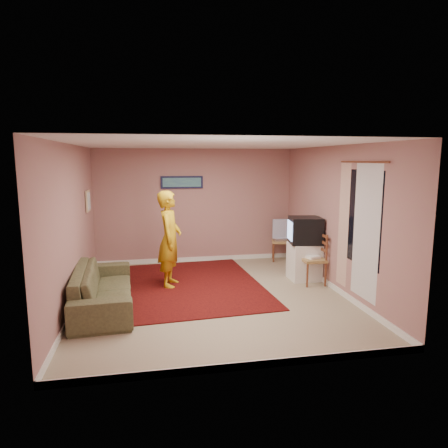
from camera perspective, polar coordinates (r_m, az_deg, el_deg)
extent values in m
plane|color=tan|center=(7.05, -1.67, -10.31)|extent=(5.00, 5.00, 0.00)
cube|color=#9F7469|center=(9.19, -4.13, 2.57)|extent=(4.50, 0.02, 2.60)
cube|color=#9F7469|center=(4.33, 3.40, -4.92)|extent=(4.50, 0.02, 2.60)
cube|color=#9F7469|center=(6.77, -20.90, -0.38)|extent=(0.02, 5.00, 2.60)
cube|color=#9F7469|center=(7.42, 15.72, 0.67)|extent=(0.02, 5.00, 2.60)
cube|color=white|center=(6.66, -1.78, 11.30)|extent=(4.50, 5.00, 0.02)
cube|color=white|center=(9.41, -4.04, -5.02)|extent=(4.50, 0.02, 0.10)
cube|color=white|center=(4.80, 3.22, -19.53)|extent=(4.50, 0.02, 0.10)
cube|color=white|center=(7.07, -20.23, -10.42)|extent=(0.02, 5.00, 0.10)
cube|color=white|center=(7.69, 15.25, -8.59)|extent=(0.02, 5.00, 0.10)
cube|color=black|center=(6.61, 19.16, 0.81)|extent=(0.01, 1.10, 1.50)
cube|color=silver|center=(6.50, 19.62, -1.13)|extent=(0.01, 0.75, 2.10)
cube|color=beige|center=(7.10, 16.69, -0.15)|extent=(0.01, 0.35, 2.10)
cylinder|color=brown|center=(6.52, 19.23, 8.38)|extent=(0.02, 1.40, 0.02)
cube|color=#121333|center=(9.08, -6.04, 5.95)|extent=(0.95, 0.03, 0.28)
cube|color=#305987|center=(9.06, -6.03, 5.94)|extent=(0.86, 0.01, 0.20)
cube|color=beige|center=(8.30, -18.86, 3.13)|extent=(0.03, 0.38, 0.42)
cube|color=silver|center=(8.30, -18.72, 3.13)|extent=(0.01, 0.30, 0.34)
cube|color=black|center=(7.66, -5.18, -8.68)|extent=(2.90, 3.53, 0.02)
cube|color=white|center=(8.08, 11.40, -5.26)|extent=(0.57, 0.52, 0.73)
cube|color=black|center=(7.95, 11.54, -0.89)|extent=(0.67, 0.62, 0.52)
cube|color=#8CB2F2|center=(7.88, 9.40, -0.91)|extent=(0.09, 0.43, 0.37)
cube|color=tan|center=(9.46, 8.18, -2.48)|extent=(0.52, 0.50, 0.05)
cube|color=brown|center=(9.42, 8.22, -1.03)|extent=(0.42, 0.15, 0.49)
cube|color=silver|center=(9.45, 8.19, -2.16)|extent=(0.35, 0.26, 0.06)
cube|color=#879EDD|center=(9.41, 8.22, -0.66)|extent=(0.43, 0.05, 0.45)
cube|color=tan|center=(7.80, 12.61, -4.99)|extent=(0.43, 0.45, 0.05)
cube|color=brown|center=(7.74, 12.67, -3.18)|extent=(0.05, 0.44, 0.51)
cube|color=white|center=(7.79, 12.62, -4.63)|extent=(0.28, 0.24, 0.05)
imported|color=brown|center=(6.75, -16.89, -8.69)|extent=(1.02, 2.29, 0.65)
imported|color=gold|center=(7.48, -7.77, -2.14)|extent=(0.57, 0.74, 1.79)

